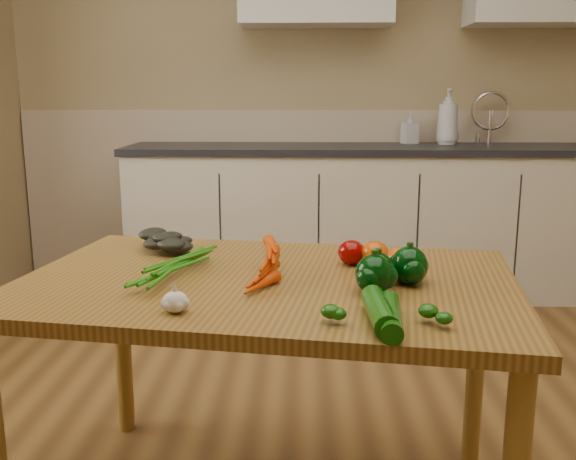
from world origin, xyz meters
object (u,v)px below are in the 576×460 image
at_px(soap_bottle_a, 448,117).
at_px(pepper_a, 378,269).
at_px(tomato_b, 375,254).
at_px(zucchini_a, 391,316).
at_px(soap_bottle_c, 450,132).
at_px(leafy_greens, 163,236).
at_px(table, 267,305).
at_px(pepper_c, 374,274).
at_px(zucchini_b, 379,311).
at_px(soap_bottle_b, 410,128).
at_px(tomato_a, 352,253).
at_px(garlic_bulb, 175,302).
at_px(tomato_c, 400,260).
at_px(carrot_bunch, 238,266).
at_px(pepper_b, 409,266).

distance_m(soap_bottle_a, pepper_a, 2.45).
height_order(tomato_b, zucchini_a, tomato_b).
bearing_deg(pepper_a, soap_bottle_c, 73.59).
relative_size(soap_bottle_c, pepper_a, 1.77).
distance_m(leafy_greens, tomato_b, 0.68).
bearing_deg(table, pepper_c, -16.26).
distance_m(pepper_c, zucchini_b, 0.22).
relative_size(soap_bottle_b, zucchini_a, 0.84).
relative_size(table, zucchini_a, 6.42).
relative_size(pepper_c, tomato_a, 1.22).
relative_size(soap_bottle_b, garlic_bulb, 3.21).
xyz_separation_m(leafy_greens, zucchini_a, (0.64, -0.67, -0.02)).
bearing_deg(zucchini_b, tomato_c, 75.92).
bearing_deg(carrot_bunch, soap_bottle_b, 79.28).
height_order(pepper_c, tomato_a, pepper_c).
height_order(soap_bottle_c, zucchini_b, soap_bottle_c).
xyz_separation_m(carrot_bunch, garlic_bulb, (-0.11, -0.28, -0.01)).
xyz_separation_m(carrot_bunch, tomato_a, (0.32, 0.15, 0.00)).
relative_size(tomato_a, tomato_b, 0.98).
bearing_deg(soap_bottle_b, table, -38.53).
relative_size(garlic_bulb, pepper_a, 0.72).
distance_m(pepper_c, tomato_a, 0.27).
distance_m(pepper_a, tomato_a, 0.20).
bearing_deg(soap_bottle_b, carrot_bunch, -40.22).
distance_m(soap_bottle_c, leafy_greens, 2.41).
distance_m(carrot_bunch, tomato_a, 0.35).
bearing_deg(table, garlic_bulb, -115.27).
distance_m(soap_bottle_a, tomato_b, 2.28).
height_order(carrot_bunch, tomato_b, tomato_b).
xyz_separation_m(pepper_b, zucchini_a, (-0.09, -0.32, -0.03)).
relative_size(table, carrot_bunch, 5.85).
relative_size(soap_bottle_c, garlic_bulb, 2.46).
xyz_separation_m(tomato_c, zucchini_a, (-0.08, -0.42, -0.01)).
bearing_deg(table, tomato_b, 31.35).
xyz_separation_m(garlic_bulb, pepper_c, (0.47, 0.16, 0.02)).
distance_m(leafy_greens, tomato_c, 0.76).
height_order(soap_bottle_a, tomato_a, soap_bottle_a).
bearing_deg(zucchini_a, leafy_greens, 133.66).
relative_size(garlic_bulb, pepper_c, 0.61).
height_order(tomato_b, tomato_c, tomato_b).
bearing_deg(table, tomato_c, 17.55).
bearing_deg(zucchini_a, pepper_c, 92.54).
distance_m(soap_bottle_c, tomato_b, 2.29).
distance_m(table, tomato_b, 0.35).
bearing_deg(tomato_c, pepper_c, -115.94).
xyz_separation_m(pepper_b, pepper_c, (-0.10, -0.08, -0.00)).
xyz_separation_m(carrot_bunch, pepper_b, (0.45, -0.04, 0.02)).
relative_size(soap_bottle_a, zucchini_b, 1.57).
bearing_deg(tomato_a, carrot_bunch, -154.87).
bearing_deg(zucchini_b, table, 127.34).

